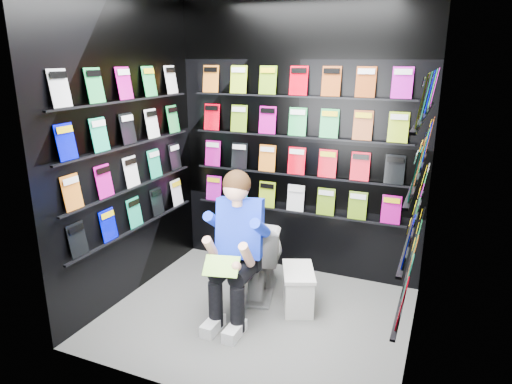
% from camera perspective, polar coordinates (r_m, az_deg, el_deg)
% --- Properties ---
extents(floor, '(2.40, 2.40, 0.00)m').
position_cam_1_polar(floor, '(3.92, 0.06, -15.23)').
color(floor, '#61615F').
rests_on(floor, ground).
extents(wall_back, '(2.40, 0.04, 2.60)m').
position_cam_1_polar(wall_back, '(4.34, 5.29, 6.30)').
color(wall_back, black).
rests_on(wall_back, floor).
extents(wall_front, '(2.40, 0.04, 2.60)m').
position_cam_1_polar(wall_front, '(2.56, -8.73, -0.98)').
color(wall_front, black).
rests_on(wall_front, floor).
extents(wall_left, '(0.04, 2.00, 2.60)m').
position_cam_1_polar(wall_left, '(4.04, -15.86, 4.98)').
color(wall_left, black).
rests_on(wall_left, floor).
extents(wall_right, '(0.04, 2.00, 2.60)m').
position_cam_1_polar(wall_right, '(3.16, 20.49, 1.50)').
color(wall_right, black).
rests_on(wall_right, floor).
extents(comics_back, '(2.10, 0.06, 1.37)m').
position_cam_1_polar(comics_back, '(4.31, 5.16, 6.31)').
color(comics_back, '#ED0014').
rests_on(comics_back, wall_back).
extents(comics_left, '(0.06, 1.70, 1.37)m').
position_cam_1_polar(comics_left, '(4.02, -15.53, 5.02)').
color(comics_left, '#ED0014').
rests_on(comics_left, wall_left).
extents(comics_right, '(0.06, 1.70, 1.37)m').
position_cam_1_polar(comics_right, '(3.16, 19.96, 1.64)').
color(comics_right, '#ED0014').
rests_on(comics_right, wall_right).
extents(toilet, '(0.59, 0.83, 0.73)m').
position_cam_1_polar(toilet, '(4.11, 0.44, -7.86)').
color(toilet, white).
rests_on(toilet, floor).
extents(longbox, '(0.37, 0.48, 0.32)m').
position_cam_1_polar(longbox, '(3.98, 5.27, -12.14)').
color(longbox, white).
rests_on(longbox, floor).
extents(longbox_lid, '(0.40, 0.51, 0.03)m').
position_cam_1_polar(longbox_lid, '(3.90, 5.34, -9.90)').
color(longbox_lid, white).
rests_on(longbox_lid, longbox).
extents(reader, '(0.65, 0.81, 1.32)m').
position_cam_1_polar(reader, '(3.64, -1.87, -4.65)').
color(reader, '#0626EC').
rests_on(reader, toilet).
extents(held_comic, '(0.29, 0.21, 0.11)m').
position_cam_1_polar(held_comic, '(3.42, -4.35, -9.23)').
color(held_comic, '#15973E').
rests_on(held_comic, reader).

